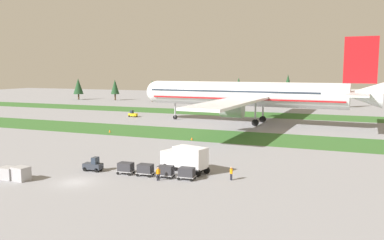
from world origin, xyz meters
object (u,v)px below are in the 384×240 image
baggage_tug (93,165)px  cargo_dolly_second (145,169)px  cargo_dolly_third (166,171)px  uld_container_2 (21,174)px  catering_truck (185,158)px  cargo_dolly_lead (126,167)px  uld_container_1 (8,173)px  ground_crew_marshaller (158,173)px  cargo_dolly_fourth (187,172)px  taxiway_marker_1 (192,139)px  pushback_tractor (133,114)px  taxiway_marker_0 (110,131)px  ground_crew_loader (231,173)px  airliner (251,94)px

baggage_tug → cargo_dolly_second: (7.91, 0.45, 0.10)m
cargo_dolly_third → uld_container_2: uld_container_2 is taller
catering_truck → uld_container_2: 21.20m
cargo_dolly_lead → uld_container_1: size_ratio=1.14×
ground_crew_marshaller → baggage_tug: bearing=130.0°
cargo_dolly_fourth → taxiway_marker_1: cargo_dolly_fourth is taller
cargo_dolly_lead → uld_container_1: bearing=118.1°
pushback_tractor → uld_container_1: pushback_tractor is taller
ground_crew_marshaller → uld_container_2: 17.41m
cargo_dolly_lead → taxiway_marker_0: 37.06m
cargo_dolly_third → ground_crew_loader: size_ratio=1.31×
baggage_tug → cargo_dolly_fourth: size_ratio=1.17×
baggage_tug → cargo_dolly_fourth: (13.70, 0.77, 0.10)m
catering_truck → taxiway_marker_1: catering_truck is taller
taxiway_marker_1 → baggage_tug: bearing=-97.5°
cargo_dolly_second → uld_container_1: (-15.66, -7.94, -0.14)m
baggage_tug → catering_truck: (12.00, 4.26, 1.14)m
cargo_dolly_fourth → ground_crew_marshaller: 3.65m
airliner → ground_crew_marshaller: bearing=-175.8°
uld_container_1 → taxiway_marker_1: uld_container_1 is taller
baggage_tug → cargo_dolly_lead: 5.03m
cargo_dolly_lead → cargo_dolly_third: 5.80m
airliner → cargo_dolly_lead: bearing=178.6°
cargo_dolly_second → uld_container_1: size_ratio=1.14×
airliner → cargo_dolly_lead: 56.27m
pushback_tractor → uld_container_2: 68.43m
pushback_tractor → cargo_dolly_lead: bearing=31.9°
ground_crew_marshaller → taxiway_marker_0: 41.51m
catering_truck → taxiway_marker_0: 38.88m
cargo_dolly_third → taxiway_marker_1: 28.12m
cargo_dolly_lead → cargo_dolly_second: same height
cargo_dolly_lead → cargo_dolly_third: same height
pushback_tractor → taxiway_marker_1: bearing=48.5°
airliner → cargo_dolly_third: 55.84m
uld_container_2 → uld_container_1: bearing=-176.3°
cargo_dolly_second → ground_crew_marshaller: bearing=-122.2°
cargo_dolly_fourth → uld_container_1: 22.98m
airliner → cargo_dolly_fourth: 55.85m
cargo_dolly_lead → ground_crew_loader: (14.05, 2.32, 0.03)m
taxiway_marker_0 → taxiway_marker_1: size_ratio=1.15×
ground_crew_loader → uld_container_1: size_ratio=0.87×
uld_container_1 → baggage_tug: bearing=44.0°
cargo_dolly_third → uld_container_1: bearing=110.4°
baggage_tug → cargo_dolly_lead: size_ratio=1.17×
airliner → cargo_dolly_fourth: (4.75, -55.23, -6.79)m
airliner → ground_crew_loader: bearing=-166.7°
baggage_tug → cargo_dolly_fourth: baggage_tug is taller
cargo_dolly_second → taxiway_marker_1: cargo_dolly_second is taller
cargo_dolly_fourth → pushback_tractor: bearing=32.4°
uld_container_1 → taxiway_marker_1: (11.41, 35.29, -0.49)m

